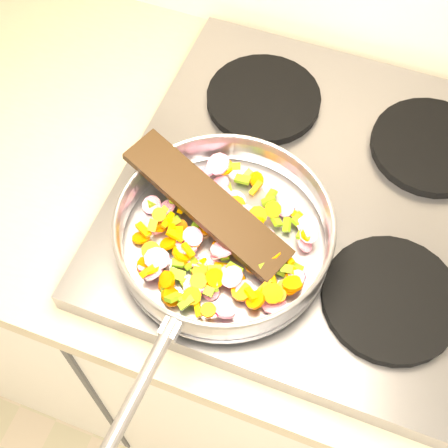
% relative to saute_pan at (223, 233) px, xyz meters
% --- Properties ---
extents(cooktop, '(0.60, 0.60, 0.04)m').
position_rel_saute_pan_xyz_m(cooktop, '(0.10, 0.15, -0.07)').
color(cooktop, '#939399').
rests_on(cooktop, counter_top).
extents(grate_fl, '(0.19, 0.19, 0.02)m').
position_rel_saute_pan_xyz_m(grate_fl, '(-0.04, 0.01, -0.04)').
color(grate_fl, black).
rests_on(grate_fl, cooktop).
extents(grate_fr, '(0.19, 0.19, 0.02)m').
position_rel_saute_pan_xyz_m(grate_fr, '(0.24, 0.01, -0.04)').
color(grate_fr, black).
rests_on(grate_fr, cooktop).
extents(grate_bl, '(0.19, 0.19, 0.02)m').
position_rel_saute_pan_xyz_m(grate_bl, '(-0.04, 0.29, -0.04)').
color(grate_bl, black).
rests_on(grate_bl, cooktop).
extents(grate_br, '(0.19, 0.19, 0.02)m').
position_rel_saute_pan_xyz_m(grate_br, '(0.24, 0.29, -0.04)').
color(grate_br, black).
rests_on(grate_br, cooktop).
extents(saute_pan, '(0.35, 0.51, 0.06)m').
position_rel_saute_pan_xyz_m(saute_pan, '(0.00, 0.00, 0.00)').
color(saute_pan, '#9E9EA5').
rests_on(saute_pan, grate_fl).
extents(vegetable_heap, '(0.27, 0.26, 0.05)m').
position_rel_saute_pan_xyz_m(vegetable_heap, '(0.00, -0.01, -0.01)').
color(vegetable_heap, '#E56500').
rests_on(vegetable_heap, saute_pan).
extents(wooden_spatula, '(0.27, 0.15, 0.06)m').
position_rel_saute_pan_xyz_m(wooden_spatula, '(-0.03, 0.03, 0.01)').
color(wooden_spatula, black).
rests_on(wooden_spatula, saute_pan).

